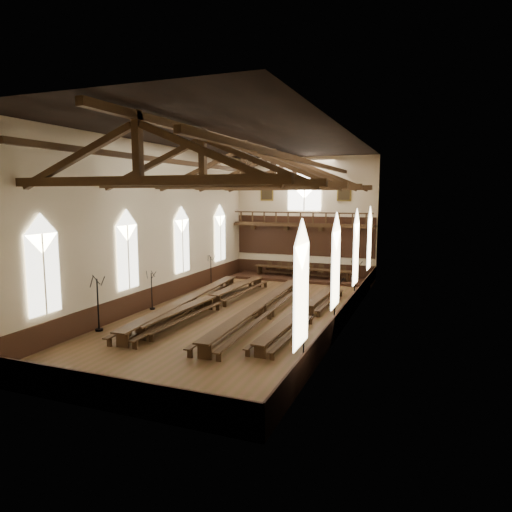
{
  "coord_description": "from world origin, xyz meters",
  "views": [
    {
      "loc": [
        10.08,
        -24.13,
        6.9
      ],
      "look_at": [
        0.12,
        1.5,
        3.19
      ],
      "focal_mm": 32.0,
      "sensor_mm": 36.0,
      "label": 1
    }
  ],
  "objects_px": {
    "dais": "(302,278)",
    "candelabrum_left_near": "(98,314)",
    "candelabrum_right_near": "(303,353)",
    "candelabrum_right_mid": "(334,313)",
    "candelabrum_right_far": "(355,289)",
    "refectory_row_c": "(259,307)",
    "candelabrum_left_mid": "(152,298)",
    "refectory_row_a": "(189,301)",
    "refectory_row_b": "(212,299)",
    "candelabrum_left_far": "(211,276)",
    "high_table": "(302,269)",
    "refectory_row_d": "(305,311)"
  },
  "relations": [
    {
      "from": "dais",
      "to": "candelabrum_left_far",
      "type": "height_order",
      "value": "candelabrum_left_far"
    },
    {
      "from": "candelabrum_left_far",
      "to": "candelabrum_right_mid",
      "type": "relative_size",
      "value": 0.86
    },
    {
      "from": "refectory_row_d",
      "to": "candelabrum_left_near",
      "type": "relative_size",
      "value": 4.8
    },
    {
      "from": "refectory_row_a",
      "to": "candelabrum_right_near",
      "type": "distance_m",
      "value": 11.1
    },
    {
      "from": "refectory_row_a",
      "to": "refectory_row_b",
      "type": "distance_m",
      "value": 1.5
    },
    {
      "from": "refectory_row_c",
      "to": "candelabrum_right_mid",
      "type": "relative_size",
      "value": 5.48
    },
    {
      "from": "refectory_row_d",
      "to": "candelabrum_left_near",
      "type": "height_order",
      "value": "candelabrum_left_near"
    },
    {
      "from": "refectory_row_a",
      "to": "candelabrum_left_near",
      "type": "height_order",
      "value": "candelabrum_left_near"
    },
    {
      "from": "refectory_row_b",
      "to": "candelabrum_right_near",
      "type": "distance_m",
      "value": 11.01
    },
    {
      "from": "dais",
      "to": "candelabrum_left_near",
      "type": "height_order",
      "value": "candelabrum_left_near"
    },
    {
      "from": "candelabrum_left_mid",
      "to": "high_table",
      "type": "bearing_deg",
      "value": 65.21
    },
    {
      "from": "refectory_row_b",
      "to": "candelabrum_left_near",
      "type": "xyz_separation_m",
      "value": [
        -3.22,
        -6.43,
        0.31
      ]
    },
    {
      "from": "refectory_row_c",
      "to": "refectory_row_a",
      "type": "bearing_deg",
      "value": -179.26
    },
    {
      "from": "refectory_row_b",
      "to": "candelabrum_left_far",
      "type": "bearing_deg",
      "value": 117.5
    },
    {
      "from": "dais",
      "to": "refectory_row_b",
      "type": "bearing_deg",
      "value": -103.5
    },
    {
      "from": "refectory_row_c",
      "to": "candelabrum_right_mid",
      "type": "height_order",
      "value": "candelabrum_right_mid"
    },
    {
      "from": "dais",
      "to": "candelabrum_left_near",
      "type": "bearing_deg",
      "value": -108.59
    },
    {
      "from": "high_table",
      "to": "dais",
      "type": "bearing_deg",
      "value": -90.9
    },
    {
      "from": "candelabrum_left_far",
      "to": "candelabrum_left_mid",
      "type": "bearing_deg",
      "value": -90.0
    },
    {
      "from": "candelabrum_left_mid",
      "to": "candelabrum_right_near",
      "type": "xyz_separation_m",
      "value": [
        11.1,
        -5.99,
        -0.02
      ]
    },
    {
      "from": "refectory_row_a",
      "to": "refectory_row_c",
      "type": "xyz_separation_m",
      "value": [
        4.52,
        0.06,
        0.0
      ]
    },
    {
      "from": "high_table",
      "to": "candelabrum_right_near",
      "type": "height_order",
      "value": "candelabrum_right_near"
    },
    {
      "from": "candelabrum_right_near",
      "to": "candelabrum_right_far",
      "type": "height_order",
      "value": "candelabrum_right_far"
    },
    {
      "from": "candelabrum_left_near",
      "to": "candelabrum_right_far",
      "type": "relative_size",
      "value": 1.07
    },
    {
      "from": "dais",
      "to": "candelabrum_right_near",
      "type": "relative_size",
      "value": 4.99
    },
    {
      "from": "candelabrum_left_near",
      "to": "candelabrum_right_far",
      "type": "distance_m",
      "value": 15.77
    },
    {
      "from": "candelabrum_left_near",
      "to": "candelabrum_left_mid",
      "type": "distance_m",
      "value": 4.74
    },
    {
      "from": "refectory_row_d",
      "to": "refectory_row_a",
      "type": "bearing_deg",
      "value": -175.9
    },
    {
      "from": "refectory_row_b",
      "to": "candelabrum_right_far",
      "type": "bearing_deg",
      "value": 31.19
    },
    {
      "from": "dais",
      "to": "high_table",
      "type": "xyz_separation_m",
      "value": [
        0.0,
        0.0,
        0.76
      ]
    },
    {
      "from": "high_table",
      "to": "candelabrum_left_far",
      "type": "distance_m",
      "value": 7.58
    },
    {
      "from": "dais",
      "to": "candelabrum_right_near",
      "type": "height_order",
      "value": "candelabrum_right_near"
    },
    {
      "from": "refectory_row_a",
      "to": "candelabrum_left_mid",
      "type": "distance_m",
      "value": 2.27
    },
    {
      "from": "high_table",
      "to": "candelabrum_left_near",
      "type": "xyz_separation_m",
      "value": [
        -5.86,
        -17.42,
        0.01
      ]
    },
    {
      "from": "refectory_row_b",
      "to": "dais",
      "type": "xyz_separation_m",
      "value": [
        2.64,
        10.99,
        -0.46
      ]
    },
    {
      "from": "dais",
      "to": "candelabrum_right_mid",
      "type": "distance_m",
      "value": 13.7
    },
    {
      "from": "refectory_row_d",
      "to": "candelabrum_right_near",
      "type": "height_order",
      "value": "candelabrum_right_near"
    },
    {
      "from": "candelabrum_right_mid",
      "to": "candelabrum_right_far",
      "type": "relative_size",
      "value": 1.02
    },
    {
      "from": "refectory_row_b",
      "to": "candelabrum_right_near",
      "type": "relative_size",
      "value": 6.38
    },
    {
      "from": "high_table",
      "to": "candelabrum_left_far",
      "type": "height_order",
      "value": "candelabrum_left_far"
    },
    {
      "from": "refectory_row_a",
      "to": "high_table",
      "type": "distance_m",
      "value": 12.62
    },
    {
      "from": "candelabrum_left_near",
      "to": "candelabrum_right_mid",
      "type": "bearing_deg",
      "value": 23.31
    },
    {
      "from": "candelabrum_right_far",
      "to": "high_table",
      "type": "bearing_deg",
      "value": 130.12
    },
    {
      "from": "candelabrum_left_mid",
      "to": "candelabrum_left_far",
      "type": "height_order",
      "value": "candelabrum_left_mid"
    },
    {
      "from": "candelabrum_right_near",
      "to": "refectory_row_a",
      "type": "bearing_deg",
      "value": 143.48
    },
    {
      "from": "candelabrum_left_far",
      "to": "candelabrum_right_mid",
      "type": "height_order",
      "value": "candelabrum_right_mid"
    },
    {
      "from": "high_table",
      "to": "candelabrum_right_mid",
      "type": "height_order",
      "value": "candelabrum_right_mid"
    },
    {
      "from": "refectory_row_c",
      "to": "dais",
      "type": "relative_size",
      "value": 1.31
    },
    {
      "from": "refectory_row_d",
      "to": "candelabrum_left_far",
      "type": "xyz_separation_m",
      "value": [
        -9.24,
        6.76,
        0.22
      ]
    },
    {
      "from": "refectory_row_c",
      "to": "candelabrum_left_mid",
      "type": "bearing_deg",
      "value": -174.23
    }
  ]
}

